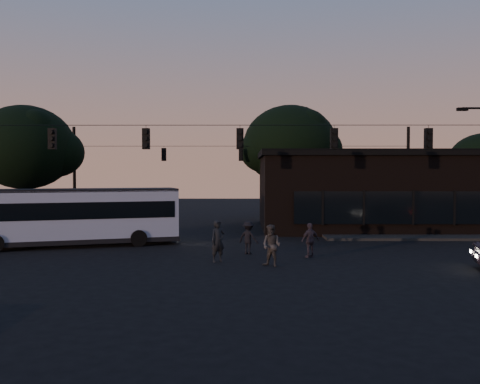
{
  "coord_description": "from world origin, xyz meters",
  "views": [
    {
      "loc": [
        0.11,
        -21.6,
        3.91
      ],
      "look_at": [
        0.0,
        4.0,
        3.0
      ],
      "focal_mm": 40.0,
      "sensor_mm": 36.0,
      "label": 1
    }
  ],
  "objects_px": {
    "building": "(369,190)",
    "pedestrian_d": "(249,238)",
    "pedestrian_b": "(272,246)",
    "bus": "(75,214)",
    "pedestrian_c": "(310,240)",
    "pedestrian_a": "(218,241)"
  },
  "relations": [
    {
      "from": "pedestrian_b",
      "to": "pedestrian_d",
      "type": "relative_size",
      "value": 1.1
    },
    {
      "from": "bus",
      "to": "pedestrian_d",
      "type": "relative_size",
      "value": 6.98
    },
    {
      "from": "pedestrian_b",
      "to": "pedestrian_a",
      "type": "bearing_deg",
      "value": -170.55
    },
    {
      "from": "building",
      "to": "pedestrian_c",
      "type": "relative_size",
      "value": 9.61
    },
    {
      "from": "bus",
      "to": "pedestrian_d",
      "type": "bearing_deg",
      "value": -34.5
    },
    {
      "from": "pedestrian_d",
      "to": "pedestrian_a",
      "type": "bearing_deg",
      "value": 90.09
    },
    {
      "from": "building",
      "to": "bus",
      "type": "xyz_separation_m",
      "value": [
        -17.86,
        -9.16,
        -0.99
      ]
    },
    {
      "from": "bus",
      "to": "pedestrian_a",
      "type": "distance_m",
      "value": 9.42
    },
    {
      "from": "pedestrian_b",
      "to": "pedestrian_d",
      "type": "xyz_separation_m",
      "value": [
        -0.92,
        3.4,
        -0.08
      ]
    },
    {
      "from": "building",
      "to": "pedestrian_d",
      "type": "height_order",
      "value": "building"
    },
    {
      "from": "pedestrian_c",
      "to": "pedestrian_d",
      "type": "relative_size",
      "value": 1.0
    },
    {
      "from": "pedestrian_a",
      "to": "pedestrian_b",
      "type": "xyz_separation_m",
      "value": [
        2.29,
        -1.09,
        -0.04
      ]
    },
    {
      "from": "bus",
      "to": "pedestrian_c",
      "type": "distance_m",
      "value": 12.73
    },
    {
      "from": "building",
      "to": "pedestrian_d",
      "type": "distance_m",
      "value": 14.82
    },
    {
      "from": "pedestrian_a",
      "to": "pedestrian_d",
      "type": "distance_m",
      "value": 2.68
    },
    {
      "from": "building",
      "to": "pedestrian_d",
      "type": "bearing_deg",
      "value": -125.76
    },
    {
      "from": "building",
      "to": "pedestrian_c",
      "type": "bearing_deg",
      "value": -113.89
    },
    {
      "from": "pedestrian_a",
      "to": "pedestrian_d",
      "type": "height_order",
      "value": "pedestrian_a"
    },
    {
      "from": "pedestrian_b",
      "to": "building",
      "type": "bearing_deg",
      "value": 98.3
    },
    {
      "from": "building",
      "to": "pedestrian_a",
      "type": "distance_m",
      "value": 17.46
    },
    {
      "from": "pedestrian_c",
      "to": "pedestrian_d",
      "type": "xyz_separation_m",
      "value": [
        -2.84,
        1.05,
        -0.0
      ]
    },
    {
      "from": "pedestrian_a",
      "to": "pedestrian_c",
      "type": "distance_m",
      "value": 4.4
    }
  ]
}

